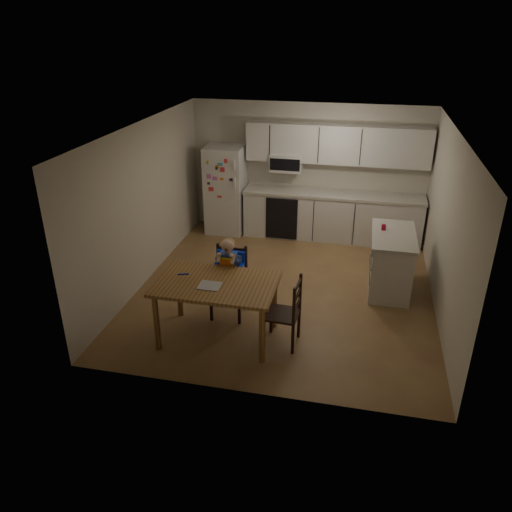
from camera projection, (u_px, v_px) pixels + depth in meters
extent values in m
cube|color=brown|center=(285.00, 289.00, 7.90)|extent=(4.50, 5.00, 0.01)
cube|color=beige|center=(308.00, 169.00, 9.57)|extent=(4.50, 0.02, 2.50)
cube|color=beige|center=(145.00, 203.00, 7.80)|extent=(0.02, 5.00, 2.50)
cube|color=beige|center=(447.00, 227.00, 6.93)|extent=(0.02, 5.00, 2.50)
cube|color=white|center=(289.00, 129.00, 6.83)|extent=(4.50, 5.00, 0.01)
cube|color=silver|center=(226.00, 189.00, 9.74)|extent=(0.72, 0.70, 1.70)
cube|color=silver|center=(332.00, 217.00, 9.55)|extent=(3.34, 0.60, 0.86)
cube|color=beige|center=(333.00, 194.00, 9.35)|extent=(3.37, 0.62, 0.05)
cube|color=black|center=(282.00, 219.00, 9.46)|extent=(0.60, 0.02, 0.80)
cube|color=silver|center=(337.00, 144.00, 9.08)|extent=(3.34, 0.34, 0.70)
cube|color=silver|center=(286.00, 162.00, 9.40)|extent=(0.60, 0.38, 0.33)
cube|color=silver|center=(391.00, 263.00, 7.73)|extent=(0.60, 1.19, 0.87)
cube|color=beige|center=(394.00, 236.00, 7.53)|extent=(0.65, 1.25, 0.05)
cylinder|color=#B40D28|center=(384.00, 227.00, 7.66)|extent=(0.07, 0.07, 0.09)
cube|color=brown|center=(216.00, 284.00, 6.36)|extent=(1.54, 0.99, 0.04)
cylinder|color=brown|center=(157.00, 322.00, 6.31)|extent=(0.08, 0.08, 0.78)
cylinder|color=brown|center=(179.00, 291.00, 7.03)|extent=(0.08, 0.08, 0.78)
cylinder|color=brown|center=(262.00, 335.00, 6.04)|extent=(0.08, 0.08, 0.78)
cylinder|color=brown|center=(274.00, 302.00, 6.76)|extent=(0.08, 0.08, 0.78)
cube|color=#A4A3A8|center=(210.00, 286.00, 6.26)|extent=(0.28, 0.24, 0.01)
cylinder|color=#1030D4|center=(182.00, 274.00, 6.54)|extent=(0.12, 0.06, 0.02)
cube|color=black|center=(229.00, 286.00, 7.01)|extent=(0.45, 0.45, 0.03)
cube|color=black|center=(211.00, 306.00, 6.97)|extent=(0.04, 0.04, 0.45)
cube|color=black|center=(220.00, 293.00, 7.33)|extent=(0.04, 0.04, 0.45)
cube|color=black|center=(239.00, 310.00, 6.89)|extent=(0.04, 0.04, 0.45)
cube|color=black|center=(246.00, 296.00, 7.25)|extent=(0.04, 0.04, 0.45)
cube|color=black|center=(232.00, 262.00, 7.06)|extent=(0.45, 0.04, 0.53)
cube|color=#1030D4|center=(229.00, 282.00, 6.98)|extent=(0.41, 0.36, 0.11)
cube|color=#1030D4|center=(231.00, 262.00, 7.01)|extent=(0.40, 0.07, 0.36)
cube|color=#486DC5|center=(228.00, 279.00, 6.93)|extent=(0.32, 0.27, 0.02)
cube|color=#2C43A7|center=(228.00, 262.00, 6.86)|extent=(0.23, 0.15, 0.28)
cube|color=red|center=(227.00, 265.00, 6.80)|extent=(0.20, 0.01, 0.21)
sphere|color=beige|center=(228.00, 245.00, 6.74)|extent=(0.18, 0.18, 0.18)
ellipsoid|color=olive|center=(228.00, 244.00, 6.73)|extent=(0.18, 0.17, 0.15)
cube|color=black|center=(282.00, 314.00, 6.39)|extent=(0.45, 0.45, 0.03)
cube|color=black|center=(271.00, 319.00, 6.70)|extent=(0.04, 0.04, 0.42)
cube|color=black|center=(299.00, 323.00, 6.61)|extent=(0.04, 0.04, 0.42)
cube|color=black|center=(264.00, 335.00, 6.37)|extent=(0.04, 0.04, 0.42)
cube|color=black|center=(293.00, 339.00, 6.28)|extent=(0.04, 0.04, 0.42)
cube|color=black|center=(297.00, 298.00, 6.23)|extent=(0.06, 0.42, 0.50)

